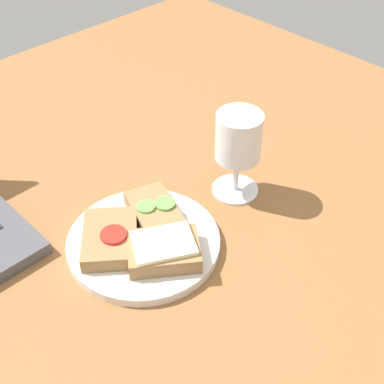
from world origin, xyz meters
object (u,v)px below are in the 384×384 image
(sandwich_with_tomato, at_px, (110,238))
(sandwich_with_cheese, at_px, (164,250))
(sandwich_with_cucumber, at_px, (155,212))
(plate, at_px, (144,242))
(wine_glass, at_px, (238,140))

(sandwich_with_tomato, xyz_separation_m, sandwich_with_cheese, (0.04, -0.07, 0.00))
(sandwich_with_tomato, bearing_deg, sandwich_with_cucumber, -1.86)
(plate, xyz_separation_m, sandwich_with_tomato, (-0.04, 0.02, 0.02))
(sandwich_with_cucumber, distance_m, sandwich_with_cheese, 0.08)
(plate, height_order, sandwich_with_cheese, sandwich_with_cheese)
(plate, distance_m, sandwich_with_cucumber, 0.05)
(plate, xyz_separation_m, sandwich_with_cheese, (-0.00, -0.05, 0.02))
(sandwich_with_cucumber, bearing_deg, sandwich_with_cheese, -122.23)
(sandwich_with_tomato, xyz_separation_m, wine_glass, (0.23, -0.03, 0.07))
(sandwich_with_cucumber, relative_size, wine_glass, 0.80)
(sandwich_with_cucumber, bearing_deg, plate, -152.27)
(plate, distance_m, sandwich_with_cheese, 0.05)
(plate, relative_size, wine_glass, 1.54)
(sandwich_with_cheese, height_order, wine_glass, wine_glass)
(wine_glass, bearing_deg, plate, 177.32)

